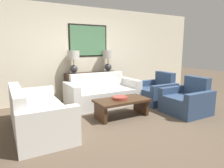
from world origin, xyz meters
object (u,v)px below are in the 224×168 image
Objects in this scene: couch_by_side at (37,115)px; armchair_near_back_wall at (156,93)px; table_lamp_left at (74,59)px; decorative_bowl at (120,98)px; couch_by_back_wall at (102,94)px; coffee_table at (122,104)px; table_lamp_right at (108,58)px; console_table at (92,86)px; armchair_near_camera at (187,101)px.

couch_by_side is 3.21m from armchair_near_back_wall.
table_lamp_left is 1.93m from decorative_bowl.
armchair_near_back_wall is (1.48, 0.51, -0.15)m from decorative_bowl.
couch_by_back_wall is 1.61× the size of coffee_table.
couch_by_back_wall is (-0.54, -0.68, -0.91)m from table_lamp_right.
table_lamp_right is 2.97m from couch_by_side.
armchair_near_back_wall reaches higher than couch_by_back_wall.
coffee_table is at bearing -4.15° from couch_by_side.
coffee_table is at bearing -91.73° from console_table.
table_lamp_left reaches higher than couch_by_back_wall.
couch_by_side is (-2.33, -1.61, -0.91)m from table_lamp_right.
armchair_near_camera is (3.19, -0.65, -0.01)m from couch_by_side.
console_table is 1.32× the size of coffee_table.
armchair_near_camera is at bearing -20.19° from decorative_bowl.
table_lamp_right is (0.54, 0.00, 0.80)m from console_table.
coffee_table is at bearing -74.37° from table_lamp_left.
decorative_bowl is (0.45, -1.71, -0.77)m from table_lamp_left.
console_table is 1.74m from coffee_table.
table_lamp_right is 1.92× the size of decorative_bowl.
decorative_bowl is (-0.04, 0.02, 0.13)m from coffee_table.
table_lamp_left is at bearing 180.00° from console_table.
couch_by_back_wall is at bearing -90.00° from console_table.
couch_by_side is (-1.79, -1.61, -0.11)m from console_table.
armchair_near_camera is (1.93, -2.26, -0.91)m from table_lamp_left.
coffee_table is 1.54m from armchair_near_back_wall.
couch_by_side is at bearing -138.12° from console_table.
console_table is 1.73× the size of armchair_near_back_wall.
table_lamp_left is 2.45m from armchair_near_back_wall.
table_lamp_right is 1.25m from couch_by_back_wall.
table_lamp_right reaches higher than console_table.
couch_by_back_wall is 1.05m from decorative_bowl.
armchair_near_back_wall is at bearing 7.16° from couch_by_side.
decorative_bowl is (-0.09, -1.71, 0.03)m from console_table.
table_lamp_left is 1.25m from couch_by_back_wall.
decorative_bowl is at bearing 159.81° from armchair_near_camera.
table_lamp_left reaches higher than decorative_bowl.
table_lamp_left is at bearing 130.55° from armchair_near_camera.
table_lamp_right reaches higher than couch_by_back_wall.
table_lamp_left is 0.70× the size of armchair_near_back_wall.
console_table is 0.82× the size of couch_by_back_wall.
couch_by_side is 2.12× the size of armchair_near_back_wall.
coffee_table is (1.74, -0.13, 0.01)m from couch_by_side.
couch_by_back_wall is at bearing -51.65° from table_lamp_left.
console_table reaches higher than coffee_table.
armchair_near_back_wall is (1.45, 0.53, -0.01)m from coffee_table.
armchair_near_back_wall is 1.05m from armchair_near_camera.
table_lamp_left and table_lamp_right have the same top height.
couch_by_back_wall is 2.12× the size of armchair_near_camera.
couch_by_side reaches higher than coffee_table.
armchair_near_back_wall reaches higher than console_table.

